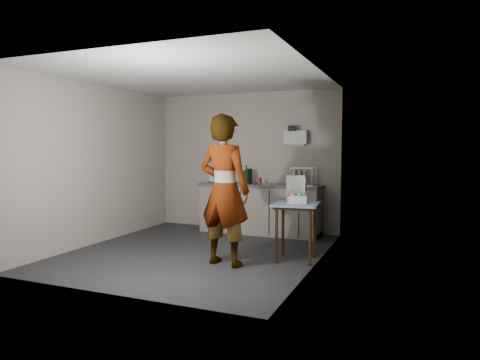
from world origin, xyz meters
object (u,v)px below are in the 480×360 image
at_px(side_table, 296,210).
at_px(kitchen_counter, 260,210).
at_px(soap_bottle, 247,175).
at_px(soda_can, 260,181).
at_px(standing_man, 224,190).
at_px(bakery_box, 296,197).
at_px(dish_rack, 302,181).
at_px(paper_towel, 212,176).
at_px(dark_bottle, 250,176).

bearing_deg(side_table, kitchen_counter, 119.13).
distance_m(soap_bottle, soda_can, 0.27).
xyz_separation_m(standing_man, soda_can, (-0.27, 2.16, -0.04)).
height_order(standing_man, bakery_box, standing_man).
bearing_deg(standing_man, soap_bottle, -67.65).
bearing_deg(kitchen_counter, soda_can, -97.07).
xyz_separation_m(side_table, dish_rack, (-0.33, 1.62, 0.28)).
bearing_deg(bakery_box, soda_can, 105.18).
bearing_deg(standing_man, dish_rack, -94.21).
bearing_deg(bakery_box, standing_man, -163.64).
distance_m(side_table, paper_towel, 2.60).
bearing_deg(bakery_box, paper_towel, 123.18).
bearing_deg(soda_can, paper_towel, -178.96).
relative_size(kitchen_counter, soda_can, 19.71).
distance_m(standing_man, dish_rack, 2.25).
height_order(kitchen_counter, soap_bottle, soap_bottle).
height_order(side_table, bakery_box, bakery_box).
distance_m(kitchen_counter, soda_can, 0.54).
xyz_separation_m(side_table, soda_can, (-1.10, 1.58, 0.27)).
xyz_separation_m(dark_bottle, dish_rack, (0.98, 0.00, -0.06)).
xyz_separation_m(standing_man, bakery_box, (0.82, 0.60, -0.12)).
bearing_deg(soap_bottle, bakery_box, -48.42).
bearing_deg(soap_bottle, standing_man, -76.28).
bearing_deg(soap_bottle, dish_rack, 5.39).
height_order(side_table, standing_man, standing_man).
height_order(kitchen_counter, side_table, kitchen_counter).
bearing_deg(standing_man, soda_can, -74.15).
bearing_deg(paper_towel, side_table, -37.24).
relative_size(side_table, bakery_box, 2.15).
bearing_deg(bakery_box, dish_rack, 81.38).
xyz_separation_m(kitchen_counter, soap_bottle, (-0.24, -0.07, 0.65)).
bearing_deg(side_table, soap_bottle, 125.85).
relative_size(side_table, dark_bottle, 2.97).
bearing_deg(dish_rack, dark_bottle, -179.75).
relative_size(dark_bottle, paper_towel, 1.03).
relative_size(side_table, standing_man, 0.40).
xyz_separation_m(kitchen_counter, standing_man, (0.27, -2.17, 0.58)).
distance_m(soda_can, bakery_box, 1.90).
xyz_separation_m(side_table, bakery_box, (-0.01, 0.02, 0.19)).
xyz_separation_m(soap_bottle, bakery_box, (1.33, -1.50, -0.19)).
bearing_deg(soda_can, bakery_box, -54.93).
distance_m(side_table, dish_rack, 1.68).
distance_m(kitchen_counter, bakery_box, 1.97).
distance_m(standing_man, dark_bottle, 2.24).
distance_m(paper_towel, bakery_box, 2.56).
distance_m(side_table, standing_man, 1.05).
bearing_deg(side_table, soda_can, 119.41).
bearing_deg(soap_bottle, dark_bottle, 68.05).
relative_size(paper_towel, dish_rack, 0.59).
bearing_deg(dark_bottle, side_table, -51.11).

